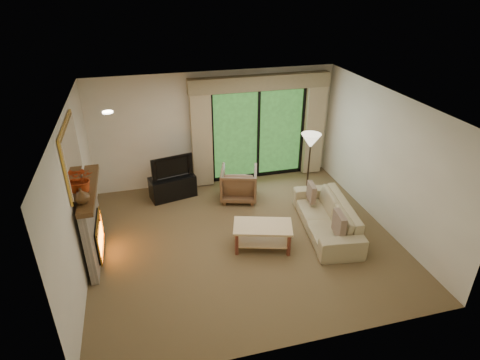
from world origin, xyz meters
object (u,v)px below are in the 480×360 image
object	(u,v)px
sofa	(327,216)
coffee_table	(262,236)
media_console	(173,187)
armchair	(239,184)

from	to	relation	value
sofa	coffee_table	xyz separation A→B (m)	(-1.35, -0.21, -0.07)
media_console	sofa	world-z (taller)	sofa
armchair	sofa	bearing A→B (deg)	145.99
armchair	sofa	distance (m)	2.08
media_console	sofa	xyz separation A→B (m)	(2.71, -2.05, 0.06)
sofa	coffee_table	bearing A→B (deg)	-73.07
armchair	coffee_table	world-z (taller)	armchair
media_console	armchair	distance (m)	1.47
sofa	coffee_table	world-z (taller)	sofa
armchair	sofa	world-z (taller)	armchair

